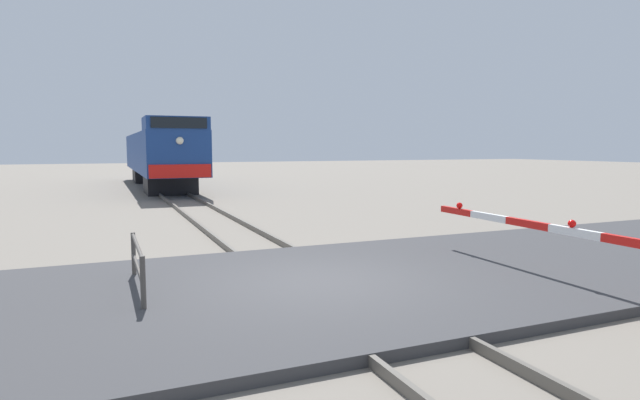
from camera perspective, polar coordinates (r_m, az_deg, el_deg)
name	(u,v)px	position (r m, az deg, el deg)	size (l,w,h in m)	color
ground_plane	(320,290)	(9.32, 0.04, -9.91)	(160.00, 160.00, 0.00)	slate
rail_track_left	(282,291)	(9.05, -4.21, -9.91)	(0.08, 80.00, 0.15)	#59544C
rail_track_right	(356,282)	(9.59, 4.03, -9.00)	(0.08, 80.00, 0.15)	#59544C
road_surface	(320,286)	(9.30, 0.04, -9.43)	(36.00, 6.38, 0.16)	#38383A
locomotive	(160,155)	(34.37, -17.21, 4.78)	(3.04, 18.72, 4.00)	black
crossing_gate	(628,258)	(9.45, 30.74, -5.55)	(0.36, 6.12, 1.27)	silver
guard_railing	(138,263)	(9.20, -19.42, -6.53)	(0.08, 2.34, 0.95)	#4C4742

